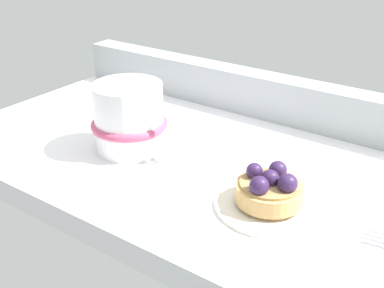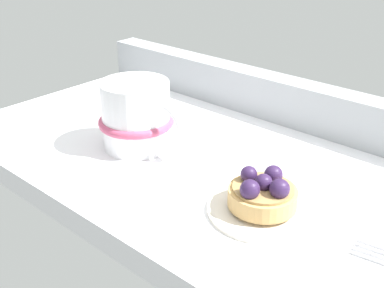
% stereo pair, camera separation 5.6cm
% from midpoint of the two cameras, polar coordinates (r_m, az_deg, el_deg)
% --- Properties ---
extents(ground_plane, '(0.80, 0.38, 0.03)m').
position_cam_midpoint_polar(ground_plane, '(0.61, 2.21, -3.98)').
color(ground_plane, white).
extents(window_rail_back, '(0.78, 0.04, 0.06)m').
position_cam_midpoint_polar(window_rail_back, '(0.72, 9.64, 4.94)').
color(window_rail_back, '#9EA3A8').
rests_on(window_rail_back, ground_plane).
extents(dessert_plate, '(0.12, 0.12, 0.01)m').
position_cam_midpoint_polar(dessert_plate, '(0.52, 5.98, -7.14)').
color(dessert_plate, silver).
rests_on(dessert_plate, ground_plane).
extents(raspberry_tart, '(0.07, 0.07, 0.04)m').
position_cam_midpoint_polar(raspberry_tart, '(0.51, 6.09, -5.32)').
color(raspberry_tart, tan).
rests_on(raspberry_tart, dessert_plate).
extents(coffee_mug, '(0.13, 0.10, 0.09)m').
position_cam_midpoint_polar(coffee_mug, '(0.63, -9.91, 2.94)').
color(coffee_mug, white).
rests_on(coffee_mug, ground_plane).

